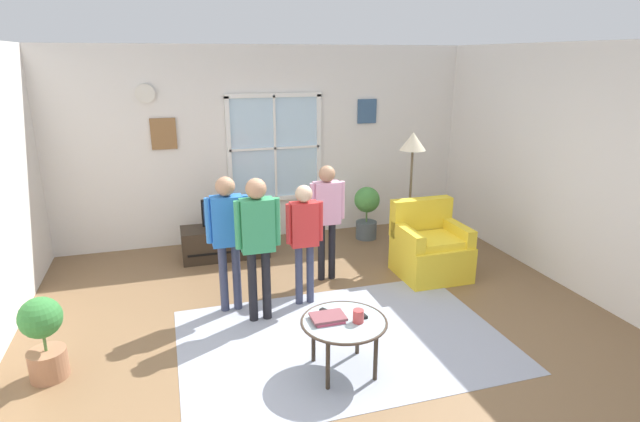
{
  "coord_description": "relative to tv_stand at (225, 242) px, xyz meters",
  "views": [
    {
      "loc": [
        -1.35,
        -3.84,
        2.5
      ],
      "look_at": [
        -0.04,
        0.44,
        1.14
      ],
      "focal_mm": 28.64,
      "sensor_mm": 36.0,
      "label": 1
    }
  ],
  "objects": [
    {
      "name": "ground_plane",
      "position": [
        0.71,
        -2.42,
        -0.21
      ],
      "size": [
        6.3,
        6.7,
        0.02
      ],
      "primitive_type": "cube",
      "color": "brown"
    },
    {
      "name": "back_wall",
      "position": [
        0.71,
        0.69,
        1.12
      ],
      "size": [
        5.7,
        0.17,
        2.65
      ],
      "color": "silver",
      "rests_on": "ground_plane"
    },
    {
      "name": "side_wall_right",
      "position": [
        3.62,
        -2.42,
        1.12
      ],
      "size": [
        0.12,
        6.1,
        2.65
      ],
      "color": "silver",
      "rests_on": "ground_plane"
    },
    {
      "name": "area_rug",
      "position": [
        0.77,
        -2.37,
        -0.2
      ],
      "size": [
        2.93,
        2.01,
        0.01
      ],
      "primitive_type": "cube",
      "color": "#999EAD",
      "rests_on": "ground_plane"
    },
    {
      "name": "tv_stand",
      "position": [
        0.0,
        0.0,
        0.0
      ],
      "size": [
        1.09,
        0.45,
        0.41
      ],
      "color": "#2D2319",
      "rests_on": "ground_plane"
    },
    {
      "name": "television",
      "position": [
        -0.0,
        -0.0,
        0.4
      ],
      "size": [
        0.55,
        0.08,
        0.38
      ],
      "color": "#4C4C4C",
      "rests_on": "tv_stand"
    },
    {
      "name": "armchair",
      "position": [
        2.25,
        -1.27,
        0.12
      ],
      "size": [
        0.76,
        0.74,
        0.87
      ],
      "color": "yellow",
      "rests_on": "ground_plane"
    },
    {
      "name": "coffee_table",
      "position": [
        0.62,
        -2.81,
        0.22
      ],
      "size": [
        0.71,
        0.71,
        0.46
      ],
      "color": "#99B2B7",
      "rests_on": "ground_plane"
    },
    {
      "name": "book_stack",
      "position": [
        0.5,
        -2.76,
        0.27
      ],
      "size": [
        0.28,
        0.2,
        0.04
      ],
      "color": "#C1425D",
      "rests_on": "coffee_table"
    },
    {
      "name": "cup",
      "position": [
        0.72,
        -2.86,
        0.31
      ],
      "size": [
        0.09,
        0.09,
        0.11
      ],
      "primitive_type": "cylinder",
      "color": "#BF3F3F",
      "rests_on": "coffee_table"
    },
    {
      "name": "remote_near_books",
      "position": [
        0.79,
        -2.77,
        0.26
      ],
      "size": [
        0.06,
        0.14,
        0.02
      ],
      "primitive_type": "cube",
      "rotation": [
        0.0,
        0.0,
        0.14
      ],
      "color": "black",
      "rests_on": "coffee_table"
    },
    {
      "name": "remote_near_cup",
      "position": [
        0.53,
        -2.65,
        0.26
      ],
      "size": [
        0.11,
        0.14,
        0.02
      ],
      "primitive_type": "cube",
      "rotation": [
        0.0,
        0.0,
        0.56
      ],
      "color": "black",
      "rests_on": "coffee_table"
    },
    {
      "name": "person_blue_shirt",
      "position": [
        -0.12,
        -1.47,
        0.67
      ],
      "size": [
        0.42,
        0.19,
        1.4
      ],
      "color": "#333851",
      "rests_on": "ground_plane"
    },
    {
      "name": "person_pink_shirt",
      "position": [
        1.04,
        -1.03,
        0.64
      ],
      "size": [
        0.41,
        0.18,
        1.35
      ],
      "color": "black",
      "rests_on": "ground_plane"
    },
    {
      "name": "person_red_shirt",
      "position": [
        0.64,
        -1.55,
        0.6
      ],
      "size": [
        0.39,
        0.18,
        1.28
      ],
      "color": "#333851",
      "rests_on": "ground_plane"
    },
    {
      "name": "person_green_shirt",
      "position": [
        0.12,
        -1.76,
        0.69
      ],
      "size": [
        0.43,
        0.2,
        1.43
      ],
      "color": "black",
      "rests_on": "ground_plane"
    },
    {
      "name": "potted_plant_by_window",
      "position": [
        2.01,
        0.13,
        0.22
      ],
      "size": [
        0.36,
        0.36,
        0.75
      ],
      "color": "#4C565B",
      "rests_on": "ground_plane"
    },
    {
      "name": "potted_plant_corner",
      "position": [
        -1.69,
        -2.2,
        0.18
      ],
      "size": [
        0.33,
        0.33,
        0.7
      ],
      "color": "#9E6B4C",
      "rests_on": "ground_plane"
    },
    {
      "name": "floor_lamp",
      "position": [
        2.28,
        -0.64,
        1.14
      ],
      "size": [
        0.32,
        0.32,
        1.61
      ],
      "color": "black",
      "rests_on": "ground_plane"
    }
  ]
}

